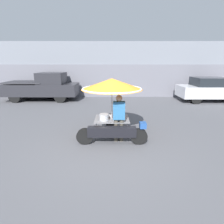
# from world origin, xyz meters

# --- Properties ---
(ground_plane) EXTENTS (36.00, 36.00, 0.00)m
(ground_plane) POSITION_xyz_m (0.00, 0.00, 0.00)
(ground_plane) COLOR #56565B
(shopfront_building) EXTENTS (28.00, 2.06, 3.99)m
(shopfront_building) POSITION_xyz_m (0.00, 9.30, 1.99)
(shopfront_building) COLOR gray
(shopfront_building) RESTS_ON ground
(vendor_motorcycle_cart) EXTENTS (2.26, 2.03, 2.03)m
(vendor_motorcycle_cart) POSITION_xyz_m (0.07, 0.81, 1.62)
(vendor_motorcycle_cart) COLOR black
(vendor_motorcycle_cart) RESTS_ON ground
(vendor_person) EXTENTS (0.38, 0.22, 1.55)m
(vendor_person) POSITION_xyz_m (0.29, 0.47, 0.87)
(vendor_person) COLOR #4C473D
(vendor_person) RESTS_ON ground
(parked_car) EXTENTS (4.20, 1.83, 1.59)m
(parked_car) POSITION_xyz_m (6.64, 6.69, 0.81)
(parked_car) COLOR black
(parked_car) RESTS_ON ground
(pickup_truck) EXTENTS (4.93, 1.78, 1.89)m
(pickup_truck) POSITION_xyz_m (-4.65, 7.03, 0.92)
(pickup_truck) COLOR black
(pickup_truck) RESTS_ON ground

